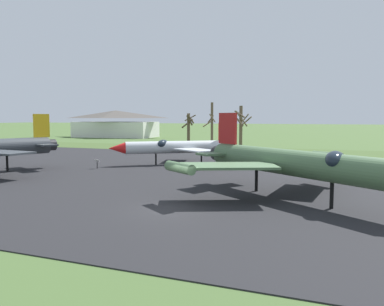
% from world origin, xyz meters
% --- Properties ---
extents(ground_plane, '(600.00, 600.00, 0.00)m').
position_xyz_m(ground_plane, '(0.00, 0.00, 0.00)').
color(ground_plane, '#425B2D').
extents(asphalt_apron, '(99.60, 44.23, 0.05)m').
position_xyz_m(asphalt_apron, '(0.00, 13.27, 0.03)').
color(asphalt_apron, black).
rests_on(asphalt_apron, ground).
extents(grass_verge_strip, '(159.60, 12.00, 0.06)m').
position_xyz_m(grass_verge_strip, '(0.00, 41.38, 0.03)').
color(grass_verge_strip, '#3C5327').
rests_on(grass_verge_strip, ground).
extents(jet_fighter_front_right, '(12.72, 10.78, 4.73)m').
position_xyz_m(jet_fighter_front_right, '(-8.47, 20.06, 2.02)').
color(jet_fighter_front_right, silver).
rests_on(jet_fighter_front_right, ground).
extents(info_placard_front_right, '(0.48, 0.30, 1.02)m').
position_xyz_m(info_placard_front_right, '(-14.56, 13.60, 0.64)').
color(info_placard_front_right, black).
rests_on(info_placard_front_right, ground).
extents(jet_fighter_rear_left, '(15.28, 14.02, 5.68)m').
position_xyz_m(jet_fighter_rear_left, '(6.11, 5.36, 2.45)').
color(jet_fighter_rear_left, '#4C6B47').
rests_on(jet_fighter_rear_left, ground).
extents(bare_tree_far_left, '(2.78, 2.78, 6.07)m').
position_xyz_m(bare_tree_far_left, '(-18.39, 48.44, 3.47)').
color(bare_tree_far_left, brown).
rests_on(bare_tree_far_left, ground).
extents(bare_tree_left_of_center, '(2.50, 2.48, 8.03)m').
position_xyz_m(bare_tree_left_of_center, '(-13.61, 47.80, 4.11)').
color(bare_tree_left_of_center, brown).
rests_on(bare_tree_left_of_center, ground).
extents(bare_tree_center, '(3.04, 3.40, 7.39)m').
position_xyz_m(bare_tree_center, '(-8.35, 48.76, 4.05)').
color(bare_tree_center, brown).
rests_on(bare_tree_center, ground).
extents(visitor_building, '(22.76, 13.09, 7.16)m').
position_xyz_m(visitor_building, '(-48.61, 70.82, 3.50)').
color(visitor_building, silver).
rests_on(visitor_building, ground).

